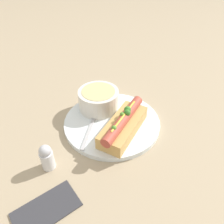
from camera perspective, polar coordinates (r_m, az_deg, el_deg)
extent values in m
plane|color=tan|center=(0.60, 0.00, -3.19)|extent=(4.00, 4.00, 0.00)
cylinder|color=white|center=(0.60, 0.00, -2.71)|extent=(0.26, 0.26, 0.01)
cube|color=tan|center=(0.55, 2.97, -3.82)|extent=(0.17, 0.14, 0.03)
cylinder|color=#B24738|center=(0.53, 3.06, -1.93)|extent=(0.17, 0.11, 0.02)
sphere|color=#387A28|center=(0.53, 4.02, -0.17)|extent=(0.02, 0.02, 0.02)
sphere|color=#387A28|center=(0.54, 4.06, 0.63)|extent=(0.02, 0.02, 0.02)
sphere|color=#518C2D|center=(0.49, 0.52, -4.20)|extent=(0.01, 0.01, 0.01)
sphere|color=#518C2D|center=(0.53, 2.61, -0.62)|extent=(0.01, 0.01, 0.01)
sphere|color=#518C2D|center=(0.53, 3.85, -0.32)|extent=(0.01, 0.01, 0.01)
cylinder|color=gold|center=(0.52, 3.10, -0.96)|extent=(0.11, 0.07, 0.01)
cylinder|color=silver|center=(0.62, -3.59, 3.22)|extent=(0.11, 0.11, 0.06)
cylinder|color=#D1C184|center=(0.61, -3.67, 4.92)|extent=(0.09, 0.09, 0.01)
cube|color=#B7B7BC|center=(0.55, -6.25, -5.72)|extent=(0.08, 0.08, 0.00)
ellipsoid|color=#B7B7BC|center=(0.60, -4.48, -0.89)|extent=(0.04, 0.04, 0.01)
cube|color=#333338|center=(0.47, -16.81, -23.10)|extent=(0.12, 0.07, 0.01)
cylinder|color=silver|center=(0.51, -16.48, -11.91)|extent=(0.03, 0.03, 0.05)
sphere|color=silver|center=(0.48, -17.12, -9.70)|extent=(0.03, 0.03, 0.03)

